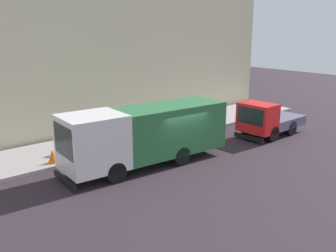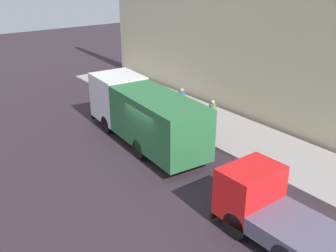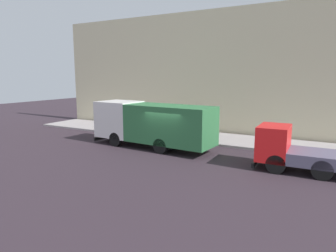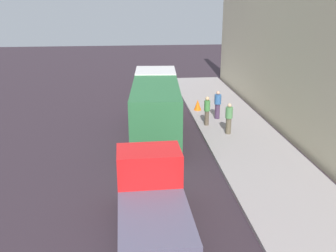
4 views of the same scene
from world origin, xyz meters
TOP-DOWN VIEW (x-y plane):
  - ground at (0.00, 0.00)m, footprint 80.00×80.00m
  - sidewalk at (5.02, 0.00)m, footprint 4.04×30.00m
  - building_facade at (7.54, 0.00)m, footprint 0.50×30.00m
  - large_utility_truck at (0.62, 1.51)m, footprint 2.87×8.55m
  - small_flatbed_truck at (-0.12, -7.19)m, footprint 2.23×4.72m
  - pedestrian_walking at (3.49, 2.01)m, footprint 0.40×0.40m
  - pedestrian_standing at (4.35, 0.53)m, footprint 0.48×0.48m
  - pedestrian_third at (4.35, 3.16)m, footprint 0.48×0.48m
  - traffic_cone_orange at (3.51, 5.01)m, footprint 0.47×0.47m

SIDE VIEW (x-z plane):
  - ground at x=0.00m, z-range 0.00..0.00m
  - sidewalk at x=5.02m, z-range 0.00..0.15m
  - traffic_cone_orange at x=3.51m, z-range 0.15..0.82m
  - pedestrian_standing at x=4.35m, z-range 0.19..1.83m
  - pedestrian_third at x=4.35m, z-range 0.19..1.84m
  - small_flatbed_truck at x=-0.12m, z-range -0.07..2.12m
  - pedestrian_walking at x=3.49m, z-range 0.21..1.85m
  - large_utility_truck at x=0.62m, z-range 0.18..3.09m
  - building_facade at x=7.54m, z-range 0.00..9.76m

